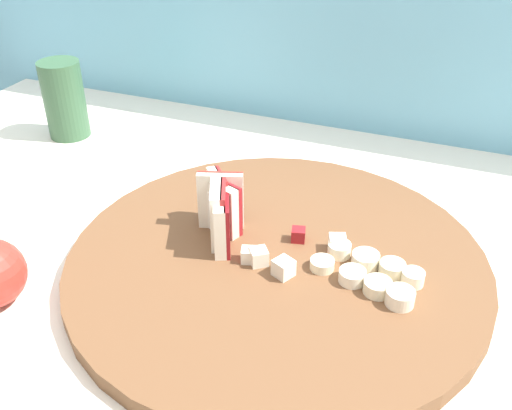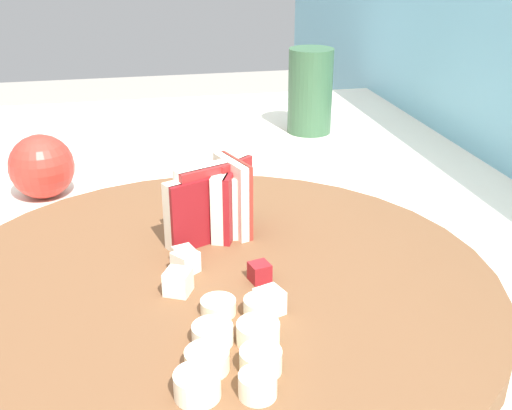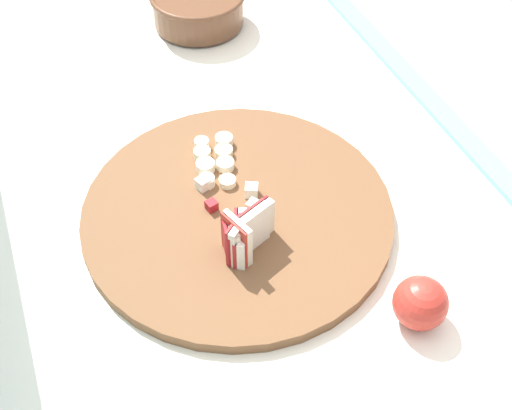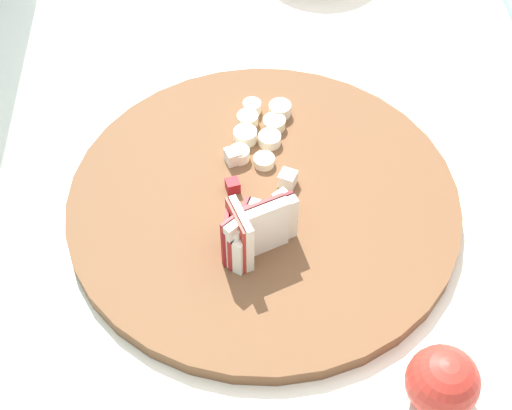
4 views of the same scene
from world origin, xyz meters
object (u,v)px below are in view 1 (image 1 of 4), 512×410
(cutting_board, at_px, (277,262))
(apple_dice_pile, at_px, (288,254))
(small_jar, at_px, (64,100))
(banana_slice_rows, at_px, (372,273))
(apple_wedge_fan, at_px, (220,209))

(cutting_board, xyz_separation_m, apple_dice_pile, (0.01, -0.00, 0.02))
(apple_dice_pile, bearing_deg, small_jar, 154.72)
(banana_slice_rows, xyz_separation_m, small_jar, (-0.52, 0.20, 0.03))
(banana_slice_rows, distance_m, small_jar, 0.55)
(apple_wedge_fan, relative_size, small_jar, 0.70)
(banana_slice_rows, bearing_deg, cutting_board, 179.01)
(apple_wedge_fan, distance_m, apple_dice_pile, 0.09)
(banana_slice_rows, relative_size, small_jar, 0.97)
(small_jar, bearing_deg, apple_wedge_fan, -27.79)
(cutting_board, relative_size, apple_dice_pile, 4.36)
(cutting_board, bearing_deg, apple_wedge_fan, 165.97)
(apple_wedge_fan, bearing_deg, small_jar, 152.21)
(apple_wedge_fan, relative_size, banana_slice_rows, 0.72)
(cutting_board, height_order, banana_slice_rows, banana_slice_rows)
(apple_wedge_fan, height_order, small_jar, small_jar)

